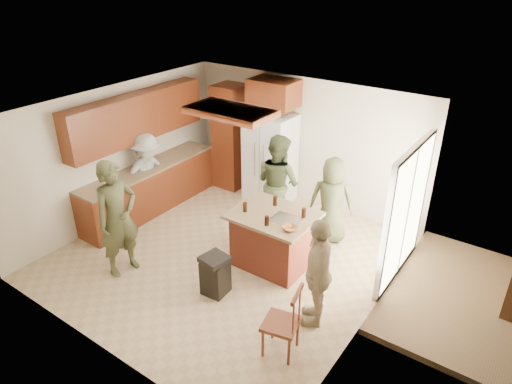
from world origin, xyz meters
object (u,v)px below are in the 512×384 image
Objects in this scene: kitchen_island at (273,239)px; trash_bin at (215,274)px; person_front_left at (118,219)px; person_counter at (149,175)px; spindle_chair at (282,324)px; refrigerator at (270,158)px; person_behind_left at (278,183)px; person_behind_right at (331,201)px; person_side_right at (318,272)px.

trash_bin is at bearing -105.43° from kitchen_island.
person_front_left is 1.71m from trash_bin.
person_counter is 4.28m from spindle_chair.
person_counter reaches higher than spindle_chair.
person_front_left is 1.85m from person_counter.
kitchen_island is at bearing -42.86° from person_front_left.
refrigerator is at bearing -1.05° from person_front_left.
person_behind_left is 1.11× the size of person_counter.
person_behind_left is 1.40× the size of kitchen_island.
person_counter is at bearing 155.84° from trash_bin.
person_behind_left is 2.19m from trash_bin.
person_front_left is 3.49m from person_behind_right.
kitchen_island is (-1.18, 0.74, -0.32)m from person_side_right.
person_behind_right is at bearing 178.40° from person_side_right.
person_behind_left reaches higher than trash_bin.
person_side_right reaches higher than person_behind_right.
spindle_chair is (2.41, -3.35, -0.45)m from refrigerator.
person_counter is 1.62× the size of spindle_chair.
spindle_chair is (-0.06, -0.75, -0.34)m from person_side_right.
kitchen_island is at bearing -83.27° from person_counter.
trash_bin is at bearing -67.12° from person_front_left.
person_front_left is at bearing -99.80° from person_side_right.
person_behind_left is at bearing 119.25° from kitchen_island.
person_behind_left reaches higher than spindle_chair.
person_behind_left is at bearing 97.31° from trash_bin.
person_counter is 2.38m from refrigerator.
person_counter is 0.90× the size of refrigerator.
person_counter is at bearing 158.53° from spindle_chair.
refrigerator is 3.16m from trash_bin.
person_behind_right is 0.96× the size of person_counter.
person_front_left is 3.38m from refrigerator.
person_behind_right is 0.97× the size of person_side_right.
person_counter is (-2.28, -0.95, -0.09)m from person_behind_left.
person_behind_left is 1.13× the size of person_side_right.
person_side_right is 0.88× the size of refrigerator.
refrigerator is 2.86× the size of trash_bin.
person_behind_left is at bearing -11.84° from person_behind_right.
person_behind_right is 1.20× the size of kitchen_island.
spindle_chair is at bearing 83.41° from person_behind_right.
person_behind_right reaches higher than trash_bin.
person_counter is (-3.26, -1.11, 0.03)m from person_behind_right.
trash_bin is at bearing -71.35° from refrigerator.
person_behind_right is at bearing -21.81° from refrigerator.
person_counter is at bearing -124.85° from person_side_right.
person_behind_right reaches higher than spindle_chair.
person_behind_right is at bearing 72.68° from trash_bin.
person_behind_left is 2.47m from person_counter.
person_side_right is 0.83m from spindle_chair.
refrigerator is 2.30m from kitchen_island.
kitchen_island is (2.85, -0.06, -0.33)m from person_counter.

